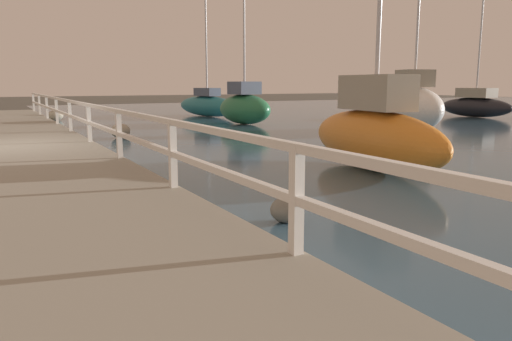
{
  "coord_description": "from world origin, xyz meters",
  "views": [
    {
      "loc": [
        -0.32,
        -13.24,
        1.74
      ],
      "look_at": [
        5.08,
        -3.24,
        -0.25
      ],
      "focal_mm": 35.0,
      "sensor_mm": 36.0,
      "label": 1
    }
  ],
  "objects": [
    {
      "name": "sailboat_orange",
      "position": [
        6.54,
        -5.56,
        0.77
      ],
      "size": [
        1.54,
        4.35,
        7.03
      ],
      "rotation": [
        0.0,
        0.0,
        -0.12
      ],
      "color": "orange",
      "rests_on": "water_surface"
    },
    {
      "name": "sailboat_teal",
      "position": [
        10.04,
        11.41,
        0.62
      ],
      "size": [
        1.83,
        5.6,
        6.15
      ],
      "rotation": [
        0.0,
        0.0,
        0.15
      ],
      "color": "#1E707A",
      "rests_on": "water_surface"
    },
    {
      "name": "boulder_upstream",
      "position": [
        2.93,
        -8.05,
        0.17
      ],
      "size": [
        0.44,
        0.4,
        0.33
      ],
      "color": "#666056",
      "rests_on": "ground"
    },
    {
      "name": "ground_plane",
      "position": [
        0.0,
        0.0,
        0.0
      ],
      "size": [
        120.0,
        120.0,
        0.0
      ],
      "primitive_type": "plane",
      "color": "#4C473D"
    },
    {
      "name": "sailboat_white",
      "position": [
        13.71,
        0.4,
        0.91
      ],
      "size": [
        2.41,
        3.55,
        7.05
      ],
      "rotation": [
        0.0,
        0.0,
        -0.27
      ],
      "color": "white",
      "rests_on": "water_surface"
    },
    {
      "name": "boulder_near_dock",
      "position": [
        2.58,
        12.09,
        0.26
      ],
      "size": [
        0.68,
        0.61,
        0.51
      ],
      "color": "gray",
      "rests_on": "ground"
    },
    {
      "name": "sailboat_black",
      "position": [
        22.11,
        4.29,
        0.64
      ],
      "size": [
        1.72,
        4.12,
        7.4
      ],
      "rotation": [
        0.0,
        0.0,
        0.06
      ],
      "color": "black",
      "rests_on": "water_surface"
    },
    {
      "name": "railing",
      "position": [
        1.98,
        -0.0,
        0.93
      ],
      "size": [
        0.1,
        32.5,
        0.98
      ],
      "color": "white",
      "rests_on": "dock_walkway"
    },
    {
      "name": "dock_walkway",
      "position": [
        0.0,
        0.0,
        0.13
      ],
      "size": [
        4.15,
        36.0,
        0.26
      ],
      "color": "gray",
      "rests_on": "ground"
    },
    {
      "name": "boulder_far_strip",
      "position": [
        3.45,
        2.93,
        0.23
      ],
      "size": [
        0.61,
        0.55,
        0.46
      ],
      "color": "gray",
      "rests_on": "ground"
    },
    {
      "name": "sailboat_green",
      "position": [
        9.46,
        5.92,
        0.74
      ],
      "size": [
        1.94,
        3.28,
        5.69
      ],
      "rotation": [
        0.0,
        0.0,
        0.14
      ],
      "color": "#236B42",
      "rests_on": "water_surface"
    }
  ]
}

